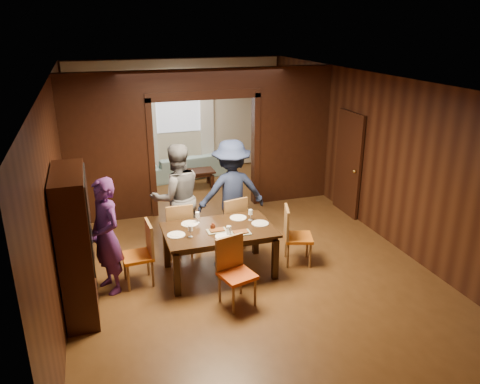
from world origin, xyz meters
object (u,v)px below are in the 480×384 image
object	(u,v)px
person_purple	(106,236)
chair_near	(237,273)
chair_far_r	(230,222)
chair_far_l	(178,228)
chair_right	(298,236)
hutch	(76,244)
coffee_table	(197,178)
chair_left	(137,254)
dining_table	(219,251)
person_navy	(232,192)
sofa	(186,166)
person_grey	(177,197)

from	to	relation	value
person_purple	chair_near	bearing A→B (deg)	35.70
chair_far_r	chair_far_l	bearing A→B (deg)	-12.74
chair_far_l	chair_right	bearing A→B (deg)	154.72
chair_right	hutch	xyz separation A→B (m)	(-3.38, -0.31, 0.52)
coffee_table	chair_left	size ratio (longest dim) A/B	0.82
coffee_table	dining_table	bearing A→B (deg)	-98.28
coffee_table	chair_near	size ratio (longest dim) A/B	0.82
chair_far_l	chair_far_r	bearing A→B (deg)	-179.72
hutch	chair_far_l	bearing A→B (deg)	37.18
chair_near	person_navy	bearing A→B (deg)	59.68
person_purple	sofa	world-z (taller)	person_purple
chair_right	sofa	bearing A→B (deg)	26.88
sofa	hutch	distance (m)	5.97
sofa	chair_near	bearing A→B (deg)	75.64
dining_table	person_navy	bearing A→B (deg)	63.59
person_navy	sofa	world-z (taller)	person_navy
chair_left	hutch	size ratio (longest dim) A/B	0.48
sofa	hutch	bearing A→B (deg)	54.87
chair_far_l	chair_far_r	world-z (taller)	same
chair_far_r	chair_near	bearing A→B (deg)	63.97
chair_left	chair_near	world-z (taller)	same
sofa	coffee_table	xyz separation A→B (m)	(0.11, -0.83, -0.09)
dining_table	hutch	size ratio (longest dim) A/B	0.84
coffee_table	chair_near	bearing A→B (deg)	-96.78
chair_far_r	chair_left	bearing A→B (deg)	11.05
chair_near	chair_left	bearing A→B (deg)	126.28
sofa	chair_far_r	xyz separation A→B (m)	(-0.08, -4.16, 0.20)
sofa	chair_left	distance (m)	5.19
coffee_table	chair_left	bearing A→B (deg)	-114.58
chair_near	sofa	bearing A→B (deg)	69.76
person_navy	dining_table	bearing A→B (deg)	65.07
chair_far_r	hutch	xyz separation A→B (m)	(-2.49, -1.19, 0.52)
coffee_table	chair_far_r	size ratio (longest dim) A/B	0.82
coffee_table	chair_far_l	bearing A→B (deg)	-108.19
hutch	chair_far_r	bearing A→B (deg)	25.53
chair_left	person_navy	bearing A→B (deg)	115.28
chair_far_l	chair_far_r	distance (m)	0.91
person_purple	dining_table	xyz separation A→B (m)	(1.67, -0.03, -0.49)
person_purple	chair_left	world-z (taller)	person_purple
person_grey	chair_far_r	world-z (taller)	person_grey
sofa	chair_left	size ratio (longest dim) A/B	2.05
chair_far_r	chair_right	bearing A→B (deg)	123.36
person_navy	chair_far_r	world-z (taller)	person_navy
coffee_table	sofa	bearing A→B (deg)	97.20
person_navy	chair_near	world-z (taller)	person_navy
dining_table	chair_far_r	size ratio (longest dim) A/B	1.73
sofa	coffee_table	distance (m)	0.84
chair_right	hutch	size ratio (longest dim) A/B	0.48
person_navy	chair_far_l	distance (m)	1.14
person_navy	sofa	bearing A→B (deg)	-88.05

